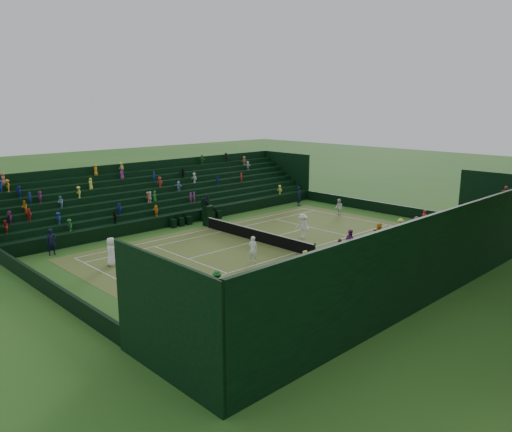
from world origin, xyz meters
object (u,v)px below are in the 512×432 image
object	(u,v)px
umpire_chair	(208,213)
player_near_east	(253,249)
player_far_east	(303,226)
player_far_west	(339,207)
player_near_west	(111,252)
tennis_net	(256,235)

from	to	relation	value
umpire_chair	player_near_east	world-z (taller)	umpire_chair
player_near_east	player_far_east	distance (m)	7.31
umpire_chair	player_far_west	distance (m)	12.63
player_near_west	umpire_chair	bearing A→B (deg)	-58.23
umpire_chair	player_near_east	size ratio (longest dim) A/B	1.45
player_near_west	tennis_net	bearing A→B (deg)	-90.62
player_far_west	tennis_net	bearing A→B (deg)	-59.46
player_near_east	player_far_east	xyz separation A→B (m)	(-1.82, 7.08, 0.06)
player_near_east	tennis_net	bearing A→B (deg)	-68.61
player_near_west	player_near_east	bearing A→B (deg)	-118.34
player_near_east	player_far_west	xyz separation A→B (m)	(-4.76, 15.64, -0.12)
player_near_west	player_near_east	world-z (taller)	player_near_west
player_near_west	player_near_east	distance (m)	9.20
player_near_east	player_far_west	size ratio (longest dim) A/B	1.15
umpire_chair	player_far_east	world-z (taller)	umpire_chair
player_far_west	player_near_east	bearing A→B (deg)	-48.11
player_near_west	player_far_east	bearing A→B (deg)	-94.73
umpire_chair	player_near_west	bearing A→B (deg)	-69.36
player_near_east	player_far_west	bearing A→B (deg)	-95.70
player_near_west	player_near_east	size ratio (longest dim) A/B	1.05
tennis_net	player_near_west	size ratio (longest dim) A/B	6.12
player_far_west	player_far_east	world-z (taller)	player_far_east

